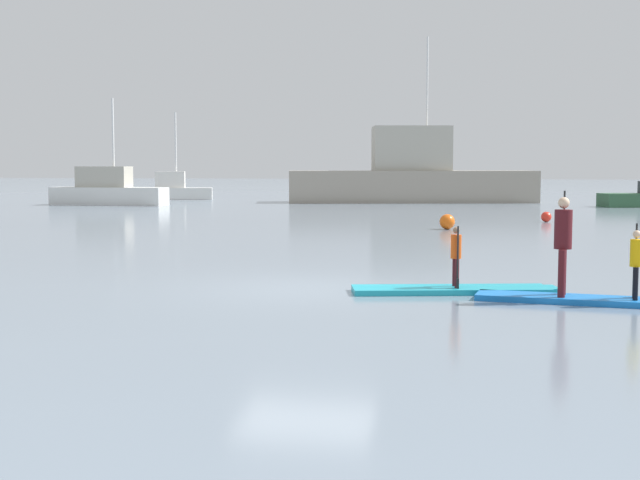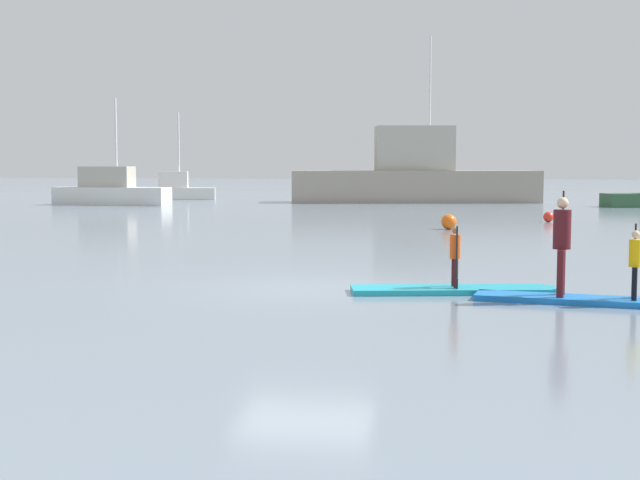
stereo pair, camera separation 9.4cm
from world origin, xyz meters
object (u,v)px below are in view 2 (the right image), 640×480
paddleboard_near (454,290)px  motor_boat_small_navy (111,190)px  paddleboard_far (580,300)px  fishing_boat_white_large (414,177)px  paddler_child_front (635,261)px  mooring_buoy_mid (449,222)px  paddler_adult (562,239)px  paddler_child_solo (455,254)px  mooring_buoy_near (548,217)px  trawler_grey_distant (173,190)px

paddleboard_near → motor_boat_small_navy: size_ratio=0.56×
paddleboard_far → fishing_boat_white_large: 38.07m
paddler_child_front → mooring_buoy_mid: (-3.25, 16.12, -0.46)m
paddler_child_front → mooring_buoy_mid: 16.45m
paddleboard_near → paddler_adult: (1.75, -0.77, 0.99)m
paddleboard_near → paddleboard_far: 2.23m
paddler_child_solo → mooring_buoy_near: bearing=80.2°
paddleboard_near → mooring_buoy_mid: bearing=91.4°
motor_boat_small_navy → mooring_buoy_mid: (19.04, -15.39, -0.55)m
paddler_child_solo → trawler_grey_distant: 42.57m
mooring_buoy_near → mooring_buoy_mid: (-3.80, -4.51, 0.06)m
paddler_child_solo → motor_boat_small_navy: bearing=122.4°
paddler_child_front → trawler_grey_distant: 44.71m
mooring_buoy_near → fishing_boat_white_large: bearing=110.0°
paddler_child_solo → paddler_adult: (1.74, -0.76, 0.34)m
fishing_boat_white_large → mooring_buoy_mid: (2.47, -21.72, -1.25)m
paddler_child_solo → paddleboard_far: size_ratio=0.31×
motor_boat_small_navy → mooring_buoy_near: 25.30m
paddleboard_far → motor_boat_small_navy: size_ratio=0.53×
paddleboard_far → fishing_boat_white_large: (-4.90, 37.72, 1.47)m
trawler_grey_distant → mooring_buoy_near: size_ratio=13.77×
paddler_adult → fishing_boat_white_large: (-4.59, 37.66, 0.48)m
paddler_adult → paddleboard_near: bearing=156.2°
paddler_child_front → trawler_grey_distant: size_ratio=0.22×
trawler_grey_distant → paddler_child_solo: bearing=-64.3°
paddler_child_solo → fishing_boat_white_large: bearing=94.4°
paddleboard_near → fishing_boat_white_large: (-2.83, 36.89, 1.47)m
paddleboard_near → paddler_child_solo: (0.01, -0.01, 0.65)m
paddleboard_far → mooring_buoy_near: size_ratio=8.53×
paddler_child_solo → fishing_boat_white_large: fishing_boat_white_large is taller
paddler_adult → mooring_buoy_mid: bearing=97.6°
paddler_child_solo → paddler_child_front: 3.01m
paddleboard_far → paddler_adult: 1.04m
fishing_boat_white_large → trawler_grey_distant: (-15.64, 1.44, -0.87)m
paddler_child_front → mooring_buoy_near: paddler_child_front is taller
paddler_adult → mooring_buoy_near: paddler_adult is taller
paddleboard_near → paddleboard_far: same height
paddler_child_solo → mooring_buoy_mid: paddler_child_solo is taller
paddler_child_solo → mooring_buoy_near: 19.99m
paddleboard_near → paddleboard_far: (2.07, -0.83, 0.00)m
paddler_child_solo → paddleboard_far: bearing=-21.7°
mooring_buoy_near → trawler_grey_distant: bearing=139.6°
fishing_boat_white_large → mooring_buoy_mid: bearing=-83.5°
paddler_adult → mooring_buoy_near: 20.54m
fishing_boat_white_large → motor_boat_small_navy: fishing_boat_white_large is taller
paddleboard_near → trawler_grey_distant: size_ratio=0.66×
trawler_grey_distant → mooring_buoy_near: (21.90, -18.65, -0.44)m
mooring_buoy_mid → motor_boat_small_navy: bearing=141.1°
paddler_adult → fishing_boat_white_large: fishing_boat_white_large is taller
paddler_child_front → motor_boat_small_navy: bearing=125.3°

